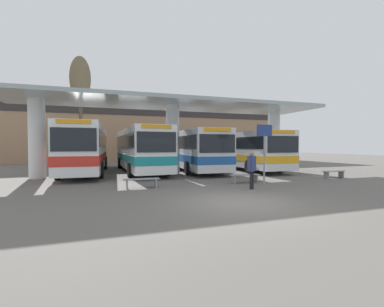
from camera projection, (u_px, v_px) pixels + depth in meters
The scene contains 13 objects.
ground_plane at pixel (239, 202), 9.27m from camera, with size 100.00×100.00×0.00m, color #605B56.
townhouse_backdrop at pixel (144, 127), 32.49m from camera, with size 40.00×0.58×7.60m.
station_canopy at pixel (173, 115), 18.49m from camera, with size 22.24×5.69×5.18m.
transit_bus_left_bay at pixel (86, 147), 18.87m from camera, with size 2.94×11.60×3.44m.
transit_bus_center_bay at pixel (140, 148), 20.23m from camera, with size 3.14×11.78×3.29m.
transit_bus_right_bay at pixel (190, 149), 21.75m from camera, with size 3.13×12.52×3.17m.
transit_bus_far_right_bay at pixel (243, 149), 22.19m from camera, with size 3.00×11.03×3.10m.
waiting_bench_near_pillar at pixel (245, 177), 14.06m from camera, with size 1.72×0.44×0.46m.
waiting_bench_mid_platform at pixel (334, 173), 16.06m from camera, with size 1.50×0.44×0.46m.
waiting_bench_far_platform at pixel (142, 181), 12.29m from camera, with size 1.72×0.44×0.46m.
info_sign_platform at pixel (264, 142), 13.52m from camera, with size 0.90×0.09×3.15m.
pedestrian_waiting at pixel (252, 166), 11.99m from camera, with size 0.58×0.48×1.76m.
poplar_tree_behind_left at pixel (80, 81), 23.10m from camera, with size 1.81×1.81×10.10m.
Camera 1 is at (-4.53, -8.20, 2.05)m, focal length 24.00 mm.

